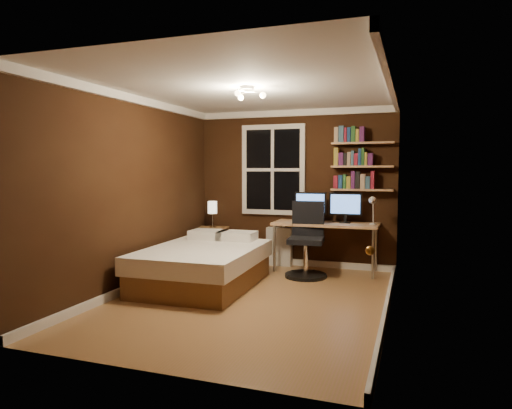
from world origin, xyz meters
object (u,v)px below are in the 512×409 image
(radiator, at_px, (279,246))
(nightstand, at_px, (213,246))
(monitor_right, at_px, (345,208))
(monitor_left, at_px, (310,207))
(bedside_lamp, at_px, (212,215))
(desk, at_px, (325,227))
(bed, at_px, (204,265))
(desk_lamp, at_px, (373,210))
(office_chair, at_px, (306,247))

(radiator, bearing_deg, nightstand, -166.46)
(radiator, xyz_separation_m, monitor_right, (1.07, -0.13, 0.67))
(nightstand, distance_m, monitor_left, 1.74)
(bedside_lamp, xyz_separation_m, monitor_right, (2.14, 0.13, 0.16))
(nightstand, relative_size, desk, 0.38)
(nightstand, bearing_deg, desk, -12.04)
(monitor_right, bearing_deg, bedside_lamp, -176.47)
(bed, height_order, monitor_right, monitor_right)
(radiator, distance_m, desk_lamp, 1.65)
(monitor_right, height_order, desk_lamp, monitor_right)
(bedside_lamp, bearing_deg, radiator, 13.54)
(monitor_right, bearing_deg, radiator, 173.33)
(radiator, relative_size, desk_lamp, 1.40)
(monitor_left, height_order, office_chair, monitor_left)
(radiator, xyz_separation_m, desk, (0.79, -0.20, 0.38))
(bedside_lamp, distance_m, radiator, 1.21)
(nightstand, xyz_separation_m, desk, (1.85, 0.05, 0.39))
(monitor_right, bearing_deg, monitor_left, 180.00)
(desk, bearing_deg, radiator, 165.46)
(desk, bearing_deg, bed, -135.18)
(bed, height_order, desk, desk)
(radiator, xyz_separation_m, monitor_left, (0.53, -0.13, 0.67))
(nightstand, relative_size, radiator, 0.98)
(nightstand, bearing_deg, monitor_left, -8.96)
(bedside_lamp, height_order, monitor_left, monitor_left)
(nightstand, height_order, monitor_left, monitor_left)
(bed, distance_m, bedside_lamp, 1.50)
(desk, bearing_deg, bedside_lamp, -178.36)
(bedside_lamp, xyz_separation_m, desk, (1.85, 0.05, -0.13))
(bedside_lamp, distance_m, monitor_right, 2.15)
(bed, height_order, bedside_lamp, bedside_lamp)
(monitor_right, distance_m, desk_lamp, 0.45)
(desk, xyz_separation_m, desk_lamp, (0.70, -0.10, 0.28))
(desk_lamp, bearing_deg, bed, -148.47)
(desk, xyz_separation_m, monitor_right, (0.28, 0.08, 0.29))
(monitor_right, relative_size, desk_lamp, 1.11)
(radiator, xyz_separation_m, office_chair, (0.59, -0.61, 0.12))
(desk, relative_size, desk_lamp, 3.59)
(office_chair, bearing_deg, radiator, 128.06)
(desk, relative_size, monitor_left, 3.22)
(nightstand, bearing_deg, desk_lamp, -14.66)
(bed, relative_size, desk_lamp, 4.44)
(bed, xyz_separation_m, monitor_right, (1.67, 1.45, 0.70))
(monitor_left, bearing_deg, radiator, 166.80)
(nightstand, xyz_separation_m, radiator, (1.07, 0.26, 0.01))
(radiator, relative_size, monitor_left, 1.26)
(bed, bearing_deg, monitor_right, 39.64)
(monitor_left, relative_size, office_chair, 0.45)
(desk, bearing_deg, monitor_right, 15.54)
(bedside_lamp, xyz_separation_m, office_chair, (1.65, -0.35, -0.39))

